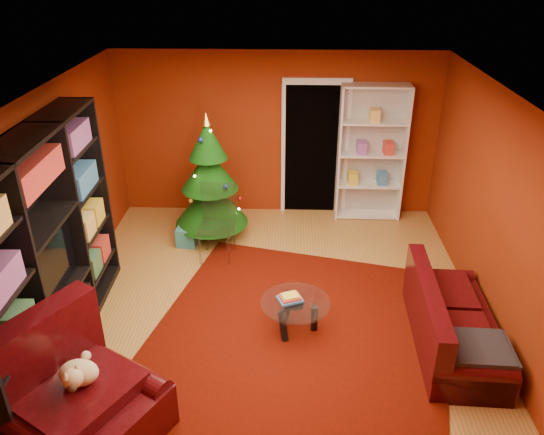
{
  "coord_description": "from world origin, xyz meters",
  "views": [
    {
      "loc": [
        0.19,
        -5.23,
        3.94
      ],
      "look_at": [
        0.0,
        0.4,
        1.05
      ],
      "focal_mm": 35.0,
      "sensor_mm": 36.0,
      "label": 1
    }
  ],
  "objects_px": {
    "rug": "(295,344)",
    "sofa": "(456,316)",
    "media_unit": "(42,253)",
    "armchair": "(83,399)",
    "gift_box_teal": "(187,236)",
    "white_bookshelf": "(371,154)",
    "christmas_tree": "(210,179)",
    "dog": "(79,373)",
    "gift_box_red": "(209,207)",
    "acrylic_chair": "(216,228)",
    "coffee_table": "(295,316)"
  },
  "relations": [
    {
      "from": "rug",
      "to": "sofa",
      "type": "distance_m",
      "value": 1.77
    },
    {
      "from": "media_unit",
      "to": "sofa",
      "type": "height_order",
      "value": "media_unit"
    },
    {
      "from": "sofa",
      "to": "armchair",
      "type": "bearing_deg",
      "value": 113.68
    },
    {
      "from": "rug",
      "to": "gift_box_teal",
      "type": "distance_m",
      "value": 2.69
    },
    {
      "from": "gift_box_teal",
      "to": "white_bookshelf",
      "type": "distance_m",
      "value": 3.08
    },
    {
      "from": "christmas_tree",
      "to": "gift_box_teal",
      "type": "bearing_deg",
      "value": -141.68
    },
    {
      "from": "rug",
      "to": "white_bookshelf",
      "type": "bearing_deg",
      "value": 69.95
    },
    {
      "from": "white_bookshelf",
      "to": "sofa",
      "type": "bearing_deg",
      "value": -79.22
    },
    {
      "from": "rug",
      "to": "dog",
      "type": "bearing_deg",
      "value": -146.05
    },
    {
      "from": "gift_box_red",
      "to": "white_bookshelf",
      "type": "distance_m",
      "value": 2.75
    },
    {
      "from": "rug",
      "to": "acrylic_chair",
      "type": "height_order",
      "value": "acrylic_chair"
    },
    {
      "from": "coffee_table",
      "to": "media_unit",
      "type": "bearing_deg",
      "value": -172.28
    },
    {
      "from": "gift_box_red",
      "to": "sofa",
      "type": "height_order",
      "value": "sofa"
    },
    {
      "from": "rug",
      "to": "white_bookshelf",
      "type": "xyz_separation_m",
      "value": [
        1.17,
        3.21,
        1.06
      ]
    },
    {
      "from": "gift_box_teal",
      "to": "gift_box_red",
      "type": "bearing_deg",
      "value": 80.36
    },
    {
      "from": "gift_box_teal",
      "to": "armchair",
      "type": "height_order",
      "value": "armchair"
    },
    {
      "from": "rug",
      "to": "acrylic_chair",
      "type": "relative_size",
      "value": 3.95
    },
    {
      "from": "media_unit",
      "to": "christmas_tree",
      "type": "height_order",
      "value": "media_unit"
    },
    {
      "from": "rug",
      "to": "white_bookshelf",
      "type": "distance_m",
      "value": 3.58
    },
    {
      "from": "coffee_table",
      "to": "white_bookshelf",
      "type": "bearing_deg",
      "value": 68.34
    },
    {
      "from": "white_bookshelf",
      "to": "armchair",
      "type": "bearing_deg",
      "value": -122.86
    },
    {
      "from": "armchair",
      "to": "white_bookshelf",
      "type": "bearing_deg",
      "value": -3.23
    },
    {
      "from": "coffee_table",
      "to": "gift_box_teal",
      "type": "bearing_deg",
      "value": 129.28
    },
    {
      "from": "rug",
      "to": "media_unit",
      "type": "xyz_separation_m",
      "value": [
        -2.57,
        -0.1,
        1.18
      ]
    },
    {
      "from": "gift_box_red",
      "to": "white_bookshelf",
      "type": "xyz_separation_m",
      "value": [
        2.57,
        -0.02,
        0.96
      ]
    },
    {
      "from": "media_unit",
      "to": "armchair",
      "type": "height_order",
      "value": "media_unit"
    },
    {
      "from": "gift_box_red",
      "to": "acrylic_chair",
      "type": "relative_size",
      "value": 0.23
    },
    {
      "from": "rug",
      "to": "christmas_tree",
      "type": "distance_m",
      "value": 2.89
    },
    {
      "from": "media_unit",
      "to": "dog",
      "type": "relative_size",
      "value": 7.75
    },
    {
      "from": "gift_box_red",
      "to": "armchair",
      "type": "relative_size",
      "value": 0.18
    },
    {
      "from": "media_unit",
      "to": "white_bookshelf",
      "type": "bearing_deg",
      "value": 39.8
    },
    {
      "from": "armchair",
      "to": "acrylic_chair",
      "type": "distance_m",
      "value": 3.23
    },
    {
      "from": "coffee_table",
      "to": "rug",
      "type": "bearing_deg",
      "value": -88.76
    },
    {
      "from": "media_unit",
      "to": "rug",
      "type": "bearing_deg",
      "value": 0.51
    },
    {
      "from": "armchair",
      "to": "coffee_table",
      "type": "bearing_deg",
      "value": -19.11
    },
    {
      "from": "christmas_tree",
      "to": "gift_box_red",
      "type": "distance_m",
      "value": 1.15
    },
    {
      "from": "gift_box_teal",
      "to": "sofa",
      "type": "relative_size",
      "value": 0.16
    },
    {
      "from": "media_unit",
      "to": "gift_box_teal",
      "type": "distance_m",
      "value": 2.69
    },
    {
      "from": "sofa",
      "to": "white_bookshelf",
      "type": "bearing_deg",
      "value": 12.46
    },
    {
      "from": "media_unit",
      "to": "armchair",
      "type": "bearing_deg",
      "value": -60.86
    },
    {
      "from": "dog",
      "to": "christmas_tree",
      "type": "bearing_deg",
      "value": 20.97
    },
    {
      "from": "gift_box_red",
      "to": "sofa",
      "type": "distance_m",
      "value": 4.46
    },
    {
      "from": "rug",
      "to": "coffee_table",
      "type": "xyz_separation_m",
      "value": [
        -0.01,
        0.25,
        0.2
      ]
    },
    {
      "from": "gift_box_teal",
      "to": "acrylic_chair",
      "type": "distance_m",
      "value": 0.7
    },
    {
      "from": "christmas_tree",
      "to": "coffee_table",
      "type": "height_order",
      "value": "christmas_tree"
    },
    {
      "from": "white_bookshelf",
      "to": "dog",
      "type": "bearing_deg",
      "value": -123.42
    },
    {
      "from": "dog",
      "to": "acrylic_chair",
      "type": "bearing_deg",
      "value": 16.3
    },
    {
      "from": "rug",
      "to": "media_unit",
      "type": "relative_size",
      "value": 1.22
    },
    {
      "from": "coffee_table",
      "to": "christmas_tree",
      "type": "bearing_deg",
      "value": 119.49
    },
    {
      "from": "rug",
      "to": "coffee_table",
      "type": "distance_m",
      "value": 0.32
    }
  ]
}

